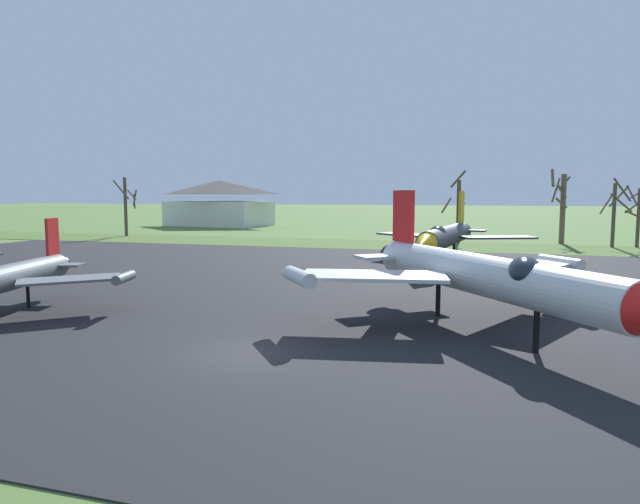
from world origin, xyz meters
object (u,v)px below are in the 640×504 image
Objects in this scene: jet_fighter_rear_left at (446,236)px; visitor_building at (219,203)px; info_placard_rear_left at (422,271)px; jet_fighter_front_left at (483,274)px.

visitor_building is at bearing 132.95° from jet_fighter_rear_left.
jet_fighter_rear_left is 16.82× the size of info_placard_rear_left.
jet_fighter_front_left is 22.00m from jet_fighter_rear_left.
visitor_building reaches higher than jet_fighter_rear_left.
jet_fighter_rear_left is at bearing -47.05° from visitor_building.
jet_fighter_front_left is at bearing -81.99° from jet_fighter_rear_left.
visitor_building is (-44.55, 47.85, 1.70)m from jet_fighter_rear_left.
jet_fighter_rear_left is 0.86× the size of visitor_building.
jet_fighter_front_left is 84.38m from visitor_building.
jet_fighter_front_left is 14.16m from info_placard_rear_left.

